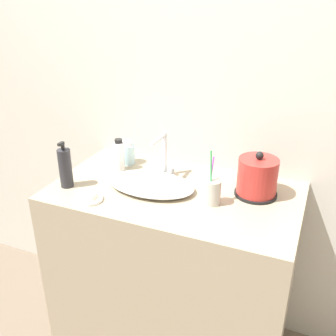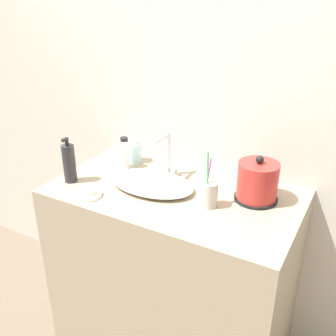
# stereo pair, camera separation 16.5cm
# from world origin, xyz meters

# --- Properties ---
(wall_back) EXTENTS (6.00, 0.04, 2.60)m
(wall_back) POSITION_xyz_m (0.00, 0.62, 1.30)
(wall_back) COLOR beige
(wall_back) RESTS_ON ground_plane
(vanity_counter) EXTENTS (1.06, 0.60, 0.89)m
(vanity_counter) POSITION_xyz_m (0.00, 0.30, 0.44)
(vanity_counter) COLOR gray
(vanity_counter) RESTS_ON ground_plane
(sink_basin) EXTENTS (0.39, 0.24, 0.04)m
(sink_basin) POSITION_xyz_m (-0.10, 0.28, 0.91)
(sink_basin) COLOR white
(sink_basin) RESTS_ON vanity_counter
(faucet) EXTENTS (0.06, 0.15, 0.21)m
(faucet) POSITION_xyz_m (-0.09, 0.41, 1.00)
(faucet) COLOR silver
(faucet) RESTS_ON vanity_counter
(electric_kettle) EXTENTS (0.18, 0.18, 0.20)m
(electric_kettle) POSITION_xyz_m (0.33, 0.40, 0.96)
(electric_kettle) COLOR black
(electric_kettle) RESTS_ON vanity_counter
(toothbrush_cup) EXTENTS (0.06, 0.06, 0.23)m
(toothbrush_cup) POSITION_xyz_m (0.18, 0.26, 0.94)
(toothbrush_cup) COLOR #B7B2A8
(toothbrush_cup) RESTS_ON vanity_counter
(lotion_bottle) EXTENTS (0.06, 0.06, 0.21)m
(lotion_bottle) POSITION_xyz_m (-0.45, 0.16, 0.98)
(lotion_bottle) COLOR #28282D
(lotion_bottle) RESTS_ON vanity_counter
(shampoo_bottle) EXTENTS (0.07, 0.07, 0.11)m
(shampoo_bottle) POSITION_xyz_m (-0.32, 0.47, 0.94)
(shampoo_bottle) COLOR silver
(shampoo_bottle) RESTS_ON vanity_counter
(mouthwash_bottle) EXTENTS (0.05, 0.05, 0.15)m
(mouthwash_bottle) POSITION_xyz_m (-0.32, 0.39, 0.96)
(mouthwash_bottle) COLOR white
(mouthwash_bottle) RESTS_ON vanity_counter
(soap_dish) EXTENTS (0.11, 0.11, 0.03)m
(soap_dish) POSITION_xyz_m (-0.29, 0.09, 0.90)
(soap_dish) COLOR white
(soap_dish) RESTS_ON vanity_counter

